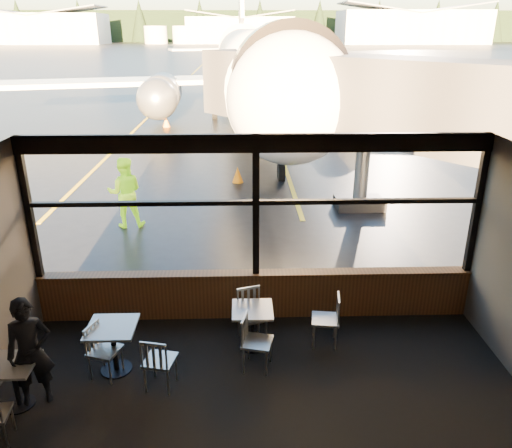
{
  "coord_description": "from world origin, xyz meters",
  "views": [
    {
      "loc": [
        -0.25,
        -8.26,
        5.14
      ],
      "look_at": [
        0.03,
        1.0,
        1.5
      ],
      "focal_mm": 35.0,
      "sensor_mm": 36.0,
      "label": 1
    }
  ],
  "objects_px": {
    "airliner": "(255,17)",
    "chair_near_e": "(325,320)",
    "cone_nose": "(238,175)",
    "chair_near_n": "(252,317)",
    "cafe_table_near": "(252,328)",
    "chair_near_w": "(257,343)",
    "cone_wing": "(166,122)",
    "chair_mid_s": "(160,361)",
    "ground_crew": "(125,192)",
    "passenger": "(30,353)",
    "cafe_table_left": "(16,385)",
    "jet_bridge": "(378,138)",
    "cafe_table_mid": "(114,348)",
    "chair_mid_w": "(105,351)"
  },
  "relations": [
    {
      "from": "chair_near_e",
      "to": "cafe_table_near",
      "type": "bearing_deg",
      "value": 100.41
    },
    {
      "from": "jet_bridge",
      "to": "chair_near_e",
      "type": "height_order",
      "value": "jet_bridge"
    },
    {
      "from": "passenger",
      "to": "cafe_table_left",
      "type": "bearing_deg",
      "value": 178.69
    },
    {
      "from": "cafe_table_left",
      "to": "chair_mid_s",
      "type": "relative_size",
      "value": 0.79
    },
    {
      "from": "cafe_table_mid",
      "to": "chair_near_n",
      "type": "distance_m",
      "value": 2.34
    },
    {
      "from": "chair_near_e",
      "to": "cone_wing",
      "type": "relative_size",
      "value": 1.66
    },
    {
      "from": "chair_near_e",
      "to": "cone_wing",
      "type": "distance_m",
      "value": 21.55
    },
    {
      "from": "chair_mid_s",
      "to": "passenger",
      "type": "xyz_separation_m",
      "value": [
        -1.77,
        -0.27,
        0.38
      ]
    },
    {
      "from": "jet_bridge",
      "to": "cafe_table_mid",
      "type": "height_order",
      "value": "jet_bridge"
    },
    {
      "from": "airliner",
      "to": "chair_near_e",
      "type": "distance_m",
      "value": 23.27
    },
    {
      "from": "cafe_table_left",
      "to": "chair_mid_w",
      "type": "relative_size",
      "value": 0.81
    },
    {
      "from": "chair_mid_s",
      "to": "cone_wing",
      "type": "height_order",
      "value": "chair_mid_s"
    },
    {
      "from": "chair_near_e",
      "to": "chair_mid_s",
      "type": "height_order",
      "value": "chair_near_e"
    },
    {
      "from": "cafe_table_near",
      "to": "cone_nose",
      "type": "relative_size",
      "value": 1.35
    },
    {
      "from": "cafe_table_left",
      "to": "chair_near_e",
      "type": "height_order",
      "value": "chair_near_e"
    },
    {
      "from": "cafe_table_left",
      "to": "ground_crew",
      "type": "xyz_separation_m",
      "value": [
        0.11,
        7.14,
        0.61
      ]
    },
    {
      "from": "airliner",
      "to": "passenger",
      "type": "bearing_deg",
      "value": -101.87
    },
    {
      "from": "chair_mid_s",
      "to": "ground_crew",
      "type": "relative_size",
      "value": 0.48
    },
    {
      "from": "passenger",
      "to": "cone_wing",
      "type": "bearing_deg",
      "value": 71.83
    },
    {
      "from": "cafe_table_mid",
      "to": "passenger",
      "type": "relative_size",
      "value": 0.49
    },
    {
      "from": "cone_nose",
      "to": "chair_near_n",
      "type": "bearing_deg",
      "value": -88.28
    },
    {
      "from": "chair_mid_s",
      "to": "chair_near_e",
      "type": "bearing_deg",
      "value": 33.95
    },
    {
      "from": "passenger",
      "to": "cone_wing",
      "type": "xyz_separation_m",
      "value": [
        -1.12,
        22.12,
        -0.56
      ]
    },
    {
      "from": "chair_near_n",
      "to": "cone_wing",
      "type": "bearing_deg",
      "value": -95.9
    },
    {
      "from": "cafe_table_near",
      "to": "cone_wing",
      "type": "distance_m",
      "value": 21.32
    },
    {
      "from": "airliner",
      "to": "chair_near_e",
      "type": "bearing_deg",
      "value": -91.26
    },
    {
      "from": "cafe_table_near",
      "to": "chair_near_n",
      "type": "xyz_separation_m",
      "value": [
        0.0,
        0.19,
        0.11
      ]
    },
    {
      "from": "cafe_table_left",
      "to": "cone_nose",
      "type": "xyz_separation_m",
      "value": [
        3.16,
        11.27,
        -0.09
      ]
    },
    {
      "from": "chair_mid_s",
      "to": "cafe_table_left",
      "type": "bearing_deg",
      "value": -157.26
    },
    {
      "from": "chair_near_w",
      "to": "cone_wing",
      "type": "bearing_deg",
      "value": -155.02
    },
    {
      "from": "chair_near_n",
      "to": "ground_crew",
      "type": "relative_size",
      "value": 0.5
    },
    {
      "from": "chair_mid_w",
      "to": "cone_nose",
      "type": "height_order",
      "value": "chair_mid_w"
    },
    {
      "from": "jet_bridge",
      "to": "passenger",
      "type": "relative_size",
      "value": 6.21
    },
    {
      "from": "jet_bridge",
      "to": "cone_nose",
      "type": "relative_size",
      "value": 18.94
    },
    {
      "from": "airliner",
      "to": "cafe_table_left",
      "type": "relative_size",
      "value": 51.35
    },
    {
      "from": "chair_mid_s",
      "to": "ground_crew",
      "type": "height_order",
      "value": "ground_crew"
    },
    {
      "from": "cafe_table_left",
      "to": "chair_near_w",
      "type": "distance_m",
      "value": 3.59
    },
    {
      "from": "jet_bridge",
      "to": "cone_wing",
      "type": "bearing_deg",
      "value": 119.09
    },
    {
      "from": "chair_near_w",
      "to": "cone_wing",
      "type": "relative_size",
      "value": 1.66
    },
    {
      "from": "cafe_table_mid",
      "to": "chair_mid_w",
      "type": "bearing_deg",
      "value": -130.73
    },
    {
      "from": "chair_near_w",
      "to": "cafe_table_left",
      "type": "bearing_deg",
      "value": -64.32
    },
    {
      "from": "jet_bridge",
      "to": "cafe_table_mid",
      "type": "relative_size",
      "value": 12.77
    },
    {
      "from": "cafe_table_near",
      "to": "chair_near_n",
      "type": "relative_size",
      "value": 0.78
    },
    {
      "from": "chair_near_w",
      "to": "ground_crew",
      "type": "bearing_deg",
      "value": -138.51
    },
    {
      "from": "cafe_table_mid",
      "to": "cafe_table_left",
      "type": "xyz_separation_m",
      "value": [
        -1.24,
        -0.77,
        -0.05
      ]
    },
    {
      "from": "passenger",
      "to": "cone_wing",
      "type": "relative_size",
      "value": 2.95
    },
    {
      "from": "passenger",
      "to": "cone_nose",
      "type": "distance_m",
      "value": 11.57
    },
    {
      "from": "cafe_table_near",
      "to": "cone_nose",
      "type": "xyz_separation_m",
      "value": [
        -0.29,
        9.93,
        -0.1
      ]
    },
    {
      "from": "chair_near_w",
      "to": "chair_mid_s",
      "type": "distance_m",
      "value": 1.54
    },
    {
      "from": "cafe_table_left",
      "to": "chair_mid_w",
      "type": "height_order",
      "value": "chair_mid_w"
    }
  ]
}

